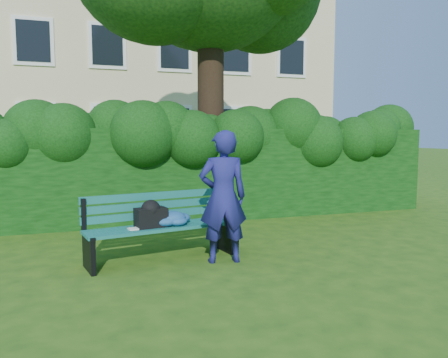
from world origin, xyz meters
name	(u,v)px	position (x,y,z in m)	size (l,w,h in m)	color
ground	(236,243)	(0.00, 0.00, 0.00)	(80.00, 80.00, 0.00)	#234C13
apartment_building	(129,37)	(0.00, 13.99, 6.00)	(16.00, 8.08, 12.00)	#D2BC8D
hedge	(199,174)	(0.00, 2.20, 0.90)	(10.00, 1.00, 1.80)	black
park_bench	(161,223)	(-1.26, -0.49, 0.50)	(2.09, 0.92, 0.89)	#10544F
man_reading	(223,197)	(-0.50, -0.86, 0.87)	(0.64, 0.42, 1.74)	navy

